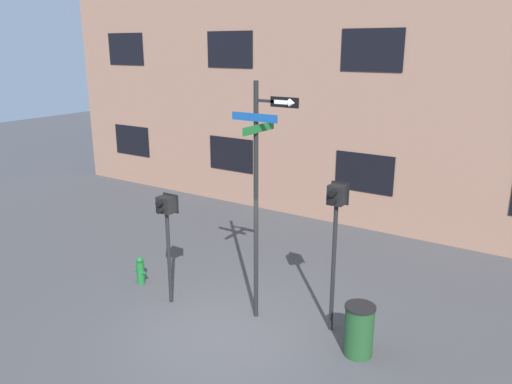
% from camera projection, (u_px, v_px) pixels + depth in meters
% --- Properties ---
extents(ground_plane, '(60.00, 60.00, 0.00)m').
position_uv_depth(ground_plane, '(225.00, 334.00, 9.53)').
color(ground_plane, '#424244').
extents(street_sign_pole, '(1.36, 1.03, 4.70)m').
position_uv_depth(street_sign_pole, '(259.00, 186.00, 9.36)').
color(street_sign_pole, black).
rests_on(street_sign_pole, ground_plane).
extents(pedestrian_signal_left, '(0.40, 0.40, 2.39)m').
position_uv_depth(pedestrian_signal_left, '(167.00, 219.00, 10.22)').
color(pedestrian_signal_left, black).
rests_on(pedestrian_signal_left, ground_plane).
extents(pedestrian_signal_right, '(0.35, 0.40, 2.94)m').
position_uv_depth(pedestrian_signal_right, '(335.00, 220.00, 9.06)').
color(pedestrian_signal_right, black).
rests_on(pedestrian_signal_right, ground_plane).
extents(fire_hydrant, '(0.34, 0.18, 0.66)m').
position_uv_depth(fire_hydrant, '(140.00, 270.00, 11.49)').
color(fire_hydrant, '#196028').
rests_on(fire_hydrant, ground_plane).
extents(trash_bin, '(0.55, 0.55, 0.96)m').
position_uv_depth(trash_bin, '(359.00, 330.00, 8.79)').
color(trash_bin, '#1E4723').
rests_on(trash_bin, ground_plane).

